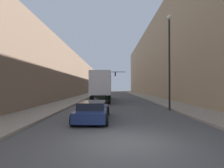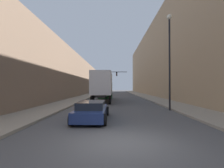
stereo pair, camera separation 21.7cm
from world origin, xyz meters
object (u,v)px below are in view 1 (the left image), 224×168
object	(u,v)px
semi_truck	(103,86)
traffic_signal_gantry	(103,78)
street_lamp	(170,51)
sedan_car	(93,111)

from	to	relation	value
semi_truck	traffic_signal_gantry	bearing A→B (deg)	93.03
semi_truck	street_lamp	xyz separation A→B (m)	(6.38, -10.16, 3.01)
sedan_car	traffic_signal_gantry	xyz separation A→B (m)	(-1.00, 29.89, 3.50)
semi_truck	sedan_car	world-z (taller)	semi_truck
traffic_signal_gantry	street_lamp	bearing A→B (deg)	-74.22
semi_truck	sedan_car	distance (m)	14.69
traffic_signal_gantry	sedan_car	bearing A→B (deg)	-88.08
semi_truck	street_lamp	distance (m)	12.37
traffic_signal_gantry	semi_truck	bearing A→B (deg)	-86.97
traffic_signal_gantry	street_lamp	xyz separation A→B (m)	(7.19, -25.45, 1.14)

